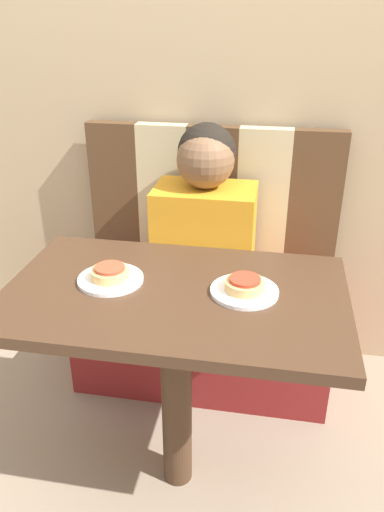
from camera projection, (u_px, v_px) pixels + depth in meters
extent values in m
plane|color=gray|center=(178.00, 475.00, 1.79)|extent=(12.00, 12.00, 0.00)
cube|color=tan|center=(218.00, 64.00, 1.97)|extent=(7.00, 0.05, 2.60)
cube|color=maroon|center=(203.00, 333.00, 2.20)|extent=(1.06, 0.47, 0.44)
cube|color=#4C331E|center=(117.00, 196.00, 2.20)|extent=(0.21, 0.06, 0.64)
cube|color=tan|center=(164.00, 199.00, 2.17)|extent=(0.21, 0.06, 0.64)
cube|color=#4C331E|center=(212.00, 202.00, 2.13)|extent=(0.21, 0.06, 0.64)
cube|color=tan|center=(262.00, 205.00, 2.10)|extent=(0.21, 0.06, 0.64)
cube|color=#4C331E|center=(314.00, 208.00, 2.07)|extent=(0.21, 0.06, 0.64)
cube|color=#422B1C|center=(175.00, 295.00, 1.45)|extent=(1.00, 0.61, 0.03)
cylinder|color=#422B1C|center=(177.00, 396.00, 1.62)|extent=(0.10, 0.10, 0.73)
cube|color=orange|center=(205.00, 241.00, 2.00)|extent=(0.39, 0.26, 0.45)
sphere|color=brown|center=(206.00, 160.00, 1.85)|extent=(0.22, 0.22, 0.22)
sphere|color=black|center=(207.00, 153.00, 1.87)|extent=(0.22, 0.22, 0.22)
cylinder|color=white|center=(111.00, 279.00, 1.49)|extent=(0.20, 0.20, 0.01)
cylinder|color=white|center=(244.00, 291.00, 1.43)|extent=(0.20, 0.20, 0.01)
cylinder|color=tan|center=(110.00, 273.00, 1.48)|extent=(0.12, 0.12, 0.03)
cylinder|color=#AD472D|center=(110.00, 268.00, 1.48)|extent=(0.09, 0.09, 0.01)
cylinder|color=tan|center=(245.00, 285.00, 1.42)|extent=(0.12, 0.12, 0.03)
cylinder|color=#B73823|center=(245.00, 279.00, 1.41)|extent=(0.09, 0.09, 0.01)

